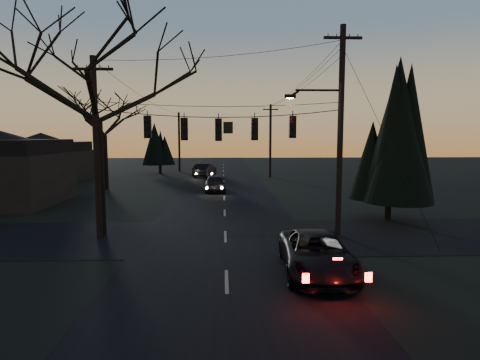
{
  "coord_description": "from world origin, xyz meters",
  "views": [
    {
      "loc": [
        -0.12,
        -8.99,
        4.88
      ],
      "look_at": [
        0.65,
        8.52,
        2.93
      ],
      "focal_mm": 30.0,
      "sensor_mm": 36.0,
      "label": 1
    }
  ],
  "objects_px": {
    "utility_pole_far_r": "(270,177)",
    "utility_pole_right": "(337,236)",
    "sedan_oncoming_a": "(215,183)",
    "sedan_oncoming_b": "(205,170)",
    "evergreen_right": "(391,140)",
    "utility_pole_left": "(100,238)",
    "bare_tree_left": "(96,74)",
    "utility_pole_far_l": "(180,171)",
    "suv_near": "(317,254)"
  },
  "relations": [
    {
      "from": "utility_pole_left",
      "to": "suv_near",
      "type": "relative_size",
      "value": 1.67
    },
    {
      "from": "utility_pole_right",
      "to": "suv_near",
      "type": "bearing_deg",
      "value": -113.28
    },
    {
      "from": "bare_tree_left",
      "to": "suv_near",
      "type": "height_order",
      "value": "bare_tree_left"
    },
    {
      "from": "utility_pole_far_l",
      "to": "sedan_oncoming_a",
      "type": "bearing_deg",
      "value": -75.51
    },
    {
      "from": "utility_pole_right",
      "to": "utility_pole_left",
      "type": "relative_size",
      "value": 1.18
    },
    {
      "from": "evergreen_right",
      "to": "sedan_oncoming_a",
      "type": "bearing_deg",
      "value": 129.6
    },
    {
      "from": "suv_near",
      "to": "sedan_oncoming_b",
      "type": "distance_m",
      "value": 34.19
    },
    {
      "from": "evergreen_right",
      "to": "utility_pole_right",
      "type": "bearing_deg",
      "value": -138.58
    },
    {
      "from": "utility_pole_right",
      "to": "bare_tree_left",
      "type": "height_order",
      "value": "bare_tree_left"
    },
    {
      "from": "utility_pole_far_r",
      "to": "sedan_oncoming_b",
      "type": "distance_m",
      "value": 7.76
    },
    {
      "from": "suv_near",
      "to": "utility_pole_far_l",
      "type": "bearing_deg",
      "value": 105.87
    },
    {
      "from": "utility_pole_left",
      "to": "bare_tree_left",
      "type": "bearing_deg",
      "value": 97.23
    },
    {
      "from": "utility_pole_right",
      "to": "utility_pole_left",
      "type": "height_order",
      "value": "utility_pole_right"
    },
    {
      "from": "bare_tree_left",
      "to": "sedan_oncoming_b",
      "type": "distance_m",
      "value": 28.88
    },
    {
      "from": "evergreen_right",
      "to": "sedan_oncoming_a",
      "type": "distance_m",
      "value": 16.55
    },
    {
      "from": "sedan_oncoming_b",
      "to": "utility_pole_right",
      "type": "bearing_deg",
      "value": 118.06
    },
    {
      "from": "utility_pole_far_r",
      "to": "bare_tree_left",
      "type": "height_order",
      "value": "bare_tree_left"
    },
    {
      "from": "utility_pole_far_r",
      "to": "evergreen_right",
      "type": "bearing_deg",
      "value": -80.84
    },
    {
      "from": "utility_pole_far_r",
      "to": "suv_near",
      "type": "height_order",
      "value": "utility_pole_far_r"
    },
    {
      "from": "utility_pole_far_l",
      "to": "bare_tree_left",
      "type": "bearing_deg",
      "value": -90.14
    },
    {
      "from": "suv_near",
      "to": "sedan_oncoming_a",
      "type": "xyz_separation_m",
      "value": [
        -4.0,
        21.23,
        0.05
      ]
    },
    {
      "from": "utility_pole_right",
      "to": "utility_pole_far_l",
      "type": "relative_size",
      "value": 1.25
    },
    {
      "from": "utility_pole_left",
      "to": "utility_pole_far_l",
      "type": "distance_m",
      "value": 36.0
    },
    {
      "from": "suv_near",
      "to": "sedan_oncoming_b",
      "type": "bearing_deg",
      "value": 102.42
    },
    {
      "from": "bare_tree_left",
      "to": "utility_pole_far_r",
      "type": "bearing_deg",
      "value": 67.04
    },
    {
      "from": "sedan_oncoming_a",
      "to": "suv_near",
      "type": "bearing_deg",
      "value": 97.14
    },
    {
      "from": "utility_pole_left",
      "to": "sedan_oncoming_b",
      "type": "xyz_separation_m",
      "value": [
        3.79,
        28.42,
        0.8
      ]
    },
    {
      "from": "utility_pole_right",
      "to": "utility_pole_far_l",
      "type": "height_order",
      "value": "utility_pole_right"
    },
    {
      "from": "evergreen_right",
      "to": "sedan_oncoming_a",
      "type": "relative_size",
      "value": 1.83
    },
    {
      "from": "utility_pole_left",
      "to": "sedan_oncoming_a",
      "type": "xyz_separation_m",
      "value": [
        5.2,
        15.88,
        0.75
      ]
    },
    {
      "from": "utility_pole_right",
      "to": "sedan_oncoming_a",
      "type": "distance_m",
      "value": 17.1
    },
    {
      "from": "utility_pole_far_l",
      "to": "sedan_oncoming_a",
      "type": "height_order",
      "value": "utility_pole_far_l"
    },
    {
      "from": "utility_pole_right",
      "to": "sedan_oncoming_b",
      "type": "xyz_separation_m",
      "value": [
        -7.71,
        28.42,
        0.8
      ]
    },
    {
      "from": "utility_pole_far_r",
      "to": "utility_pole_far_l",
      "type": "xyz_separation_m",
      "value": [
        -11.5,
        8.0,
        0.0
      ]
    },
    {
      "from": "sedan_oncoming_b",
      "to": "utility_pole_far_r",
      "type": "bearing_deg",
      "value": -170.22
    },
    {
      "from": "utility_pole_right",
      "to": "utility_pole_far_l",
      "type": "xyz_separation_m",
      "value": [
        -11.5,
        36.0,
        0.0
      ]
    },
    {
      "from": "utility_pole_left",
      "to": "bare_tree_left",
      "type": "relative_size",
      "value": 0.76
    },
    {
      "from": "utility_pole_far_r",
      "to": "sedan_oncoming_b",
      "type": "relative_size",
      "value": 1.74
    },
    {
      "from": "utility_pole_right",
      "to": "utility_pole_far_r",
      "type": "relative_size",
      "value": 1.18
    },
    {
      "from": "sedan_oncoming_a",
      "to": "sedan_oncoming_b",
      "type": "bearing_deg",
      "value": -87.13
    },
    {
      "from": "utility_pole_far_r",
      "to": "utility_pole_right",
      "type": "bearing_deg",
      "value": -90.0
    },
    {
      "from": "sedan_oncoming_a",
      "to": "sedan_oncoming_b",
      "type": "distance_m",
      "value": 12.62
    },
    {
      "from": "utility_pole_right",
      "to": "sedan_oncoming_b",
      "type": "height_order",
      "value": "utility_pole_right"
    },
    {
      "from": "utility_pole_far_r",
      "to": "sedan_oncoming_a",
      "type": "height_order",
      "value": "utility_pole_far_r"
    },
    {
      "from": "utility_pole_right",
      "to": "sedan_oncoming_b",
      "type": "bearing_deg",
      "value": 105.17
    },
    {
      "from": "utility_pole_far_r",
      "to": "evergreen_right",
      "type": "distance_m",
      "value": 25.26
    },
    {
      "from": "utility_pole_right",
      "to": "sedan_oncoming_b",
      "type": "relative_size",
      "value": 2.05
    },
    {
      "from": "utility_pole_right",
      "to": "suv_near",
      "type": "distance_m",
      "value": 5.86
    },
    {
      "from": "utility_pole_far_r",
      "to": "sedan_oncoming_a",
      "type": "distance_m",
      "value": 13.68
    },
    {
      "from": "suv_near",
      "to": "sedan_oncoming_b",
      "type": "relative_size",
      "value": 1.05
    }
  ]
}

